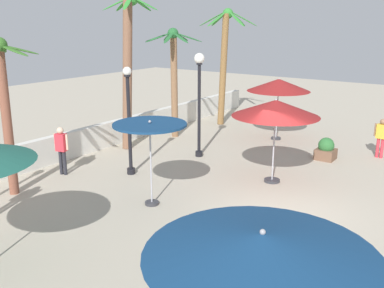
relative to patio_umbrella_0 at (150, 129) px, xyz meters
name	(u,v)px	position (x,y,z in m)	size (l,w,h in m)	color
ground_plane	(279,208)	(1.85, -3.10, -2.23)	(56.00, 56.00, 0.00)	#B2A893
boundary_wall	(75,143)	(1.85, 5.46, -1.71)	(25.20, 0.30, 1.03)	silver
patio_umbrella_0	(150,129)	(0.00, 0.00, 0.00)	(2.04, 2.04, 2.48)	#333338
patio_umbrella_2	(279,85)	(8.72, 0.17, 0.19)	(2.73, 2.73, 2.73)	#333338
patio_umbrella_3	(276,108)	(3.70, -2.02, 0.22)	(2.78, 2.78, 2.76)	#333338
patio_umbrella_4	(262,246)	(-4.17, -5.48, 0.08)	(3.13, 3.13, 2.54)	#333338
palm_tree_0	(4,97)	(-1.77, 3.98, 0.76)	(2.10, 2.10, 4.67)	brown
palm_tree_1	(225,54)	(10.07, 3.75, 1.29)	(2.93, 2.77, 5.71)	brown
palm_tree_2	(174,69)	(6.45, 4.15, 0.83)	(2.49, 2.42, 4.82)	#845F41
palm_tree_3	(128,57)	(4.08, 4.59, 1.50)	(2.20, 2.26, 6.26)	brown
lamp_post_0	(199,92)	(4.62, 1.53, 0.31)	(0.39, 0.39, 3.96)	black
lamp_post_1	(129,118)	(1.58, 2.29, -0.27)	(0.29, 0.29, 3.67)	black
guest_0	(61,146)	(0.19, 4.14, -1.21)	(0.32, 0.55, 1.67)	#26262D
guest_1	(381,135)	(8.50, -4.25, -1.31)	(0.26, 0.56, 1.53)	#D8333F
planter	(326,150)	(7.09, -2.63, -1.84)	(0.70, 0.70, 0.85)	brown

